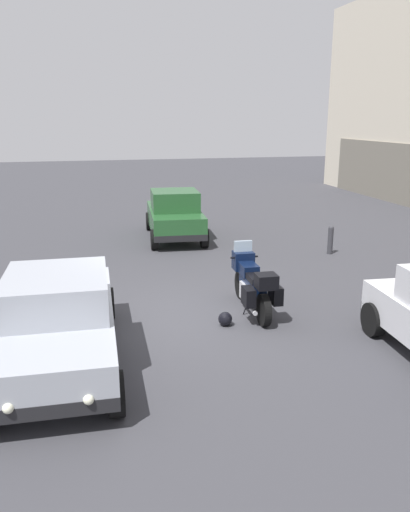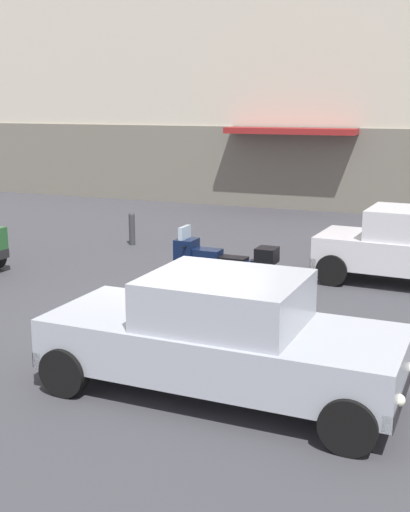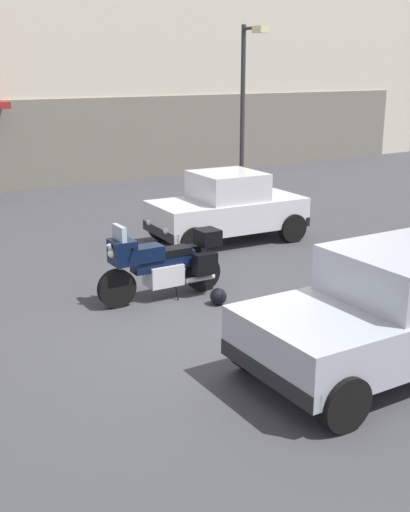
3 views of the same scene
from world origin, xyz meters
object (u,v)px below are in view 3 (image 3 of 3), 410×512
at_px(streetlamp_curbside, 246,102).
at_px(car_compact_side, 227,208).
at_px(motorcycle, 164,263).
at_px(helmet, 218,296).
at_px(car_sedan_far, 406,307).

bearing_deg(streetlamp_curbside, car_compact_side, -133.48).
relative_size(motorcycle, car_compact_side, 0.64).
bearing_deg(helmet, car_sedan_far, -74.67).
xyz_separation_m(helmet, streetlamp_curbside, (4.40, 5.35, 2.77)).
relative_size(motorcycle, helmet, 8.08).
height_order(car_sedan_far, streetlamp_curbside, streetlamp_curbside).
height_order(motorcycle, car_compact_side, car_compact_side).
bearing_deg(car_compact_side, streetlamp_curbside, -129.65).
xyz_separation_m(motorcycle, car_compact_side, (2.99, 2.48, 0.15)).
bearing_deg(car_sedan_far, motorcycle, 112.15).
height_order(helmet, car_sedan_far, car_sedan_far).
height_order(motorcycle, helmet, motorcycle).
bearing_deg(car_compact_side, helmet, 57.39).
xyz_separation_m(motorcycle, helmet, (0.60, -0.76, -0.48)).
bearing_deg(car_sedan_far, streetlamp_curbside, 68.79).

